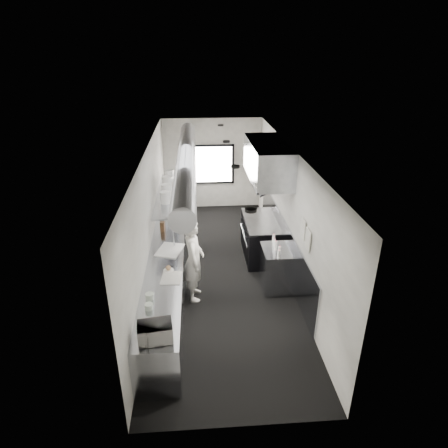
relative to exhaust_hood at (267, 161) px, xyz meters
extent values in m
cube|color=black|center=(-1.10, -0.70, -2.39)|extent=(3.00, 8.00, 0.01)
cube|color=beige|center=(-1.10, -0.70, 0.41)|extent=(3.00, 8.00, 0.01)
cube|color=silver|center=(-1.10, 3.30, -0.99)|extent=(3.00, 0.02, 2.80)
cube|color=silver|center=(-1.10, -4.70, -0.99)|extent=(3.00, 0.02, 2.80)
cube|color=silver|center=(-2.60, -0.70, -0.99)|extent=(0.02, 8.00, 2.80)
cube|color=silver|center=(0.40, -0.70, -0.99)|extent=(0.02, 8.00, 2.80)
cube|color=#9397A0|center=(0.38, -0.40, -1.84)|extent=(0.03, 5.50, 1.10)
cylinder|color=gray|center=(-1.80, -0.30, 0.16)|extent=(0.40, 6.40, 0.40)
cube|color=silver|center=(-1.10, 3.26, -0.99)|extent=(1.20, 0.03, 1.10)
cube|color=black|center=(-1.10, 3.28, -0.42)|extent=(1.36, 0.03, 0.08)
cube|color=black|center=(-1.10, 3.28, -1.57)|extent=(1.36, 0.03, 0.08)
cube|color=black|center=(-1.74, 3.28, -0.99)|extent=(0.08, 0.03, 1.25)
cube|color=black|center=(-0.46, 3.28, -0.99)|extent=(0.08, 0.03, 1.25)
cube|color=#9397A0|center=(0.00, 0.00, 0.01)|extent=(0.80, 2.20, 0.80)
cube|color=#9397A0|center=(-0.38, 0.00, -0.38)|extent=(0.05, 2.20, 0.05)
cube|color=black|center=(-0.08, 0.00, -0.33)|extent=(0.50, 2.10, 0.28)
cube|color=#9397A0|center=(-2.25, -1.20, -1.94)|extent=(0.70, 6.00, 0.90)
cube|color=#9397A0|center=(-2.30, 0.30, -0.84)|extent=(0.45, 3.00, 0.04)
cylinder|color=#9397A0|center=(-2.10, -1.10, -1.17)|extent=(0.04, 0.04, 0.66)
cylinder|color=#9397A0|center=(-2.10, 0.30, -1.17)|extent=(0.04, 0.04, 0.66)
cylinder|color=#9397A0|center=(-2.10, 1.70, -1.17)|extent=(0.04, 0.04, 0.66)
cube|color=black|center=(-0.05, 0.00, -1.94)|extent=(0.85, 1.60, 0.90)
cube|color=#9397A0|center=(-0.05, 0.00, -1.47)|extent=(0.85, 1.60, 0.04)
cube|color=#9397A0|center=(-0.46, 0.00, -1.94)|extent=(0.03, 1.55, 0.80)
cylinder|color=#9397A0|center=(-0.49, 0.00, -1.84)|extent=(0.03, 1.30, 0.03)
cube|color=#9397A0|center=(0.05, -1.40, -1.94)|extent=(0.65, 0.80, 0.90)
cube|color=#9397A0|center=(-2.25, 2.50, -1.94)|extent=(0.70, 1.20, 0.90)
cube|color=beige|center=(0.37, -1.90, -0.79)|extent=(0.02, 0.28, 0.38)
cube|color=beige|center=(0.37, -2.25, -0.84)|extent=(0.02, 0.28, 0.38)
imported|color=silver|center=(-1.70, -1.64, -1.52)|extent=(0.42, 0.64, 1.73)
imported|color=silver|center=(-2.24, -3.92, -1.36)|extent=(0.49, 0.40, 0.27)
cylinder|color=beige|center=(-2.41, -3.20, -1.44)|extent=(0.14, 0.14, 0.10)
cylinder|color=beige|center=(-2.42, -2.93, -1.44)|extent=(0.15, 0.15, 0.10)
cube|color=white|center=(-2.10, -2.32, -1.48)|extent=(0.39, 0.47, 0.01)
cylinder|color=white|center=(-2.16, -2.07, -1.48)|extent=(0.26, 0.26, 0.02)
sphere|color=tan|center=(-2.16, -2.07, -1.43)|extent=(0.10, 0.10, 0.10)
cube|color=silver|center=(-2.18, -1.28, -1.48)|extent=(0.62, 0.72, 0.02)
cube|color=#4D2C1B|center=(-2.39, -0.30, -1.38)|extent=(0.10, 0.21, 0.23)
cylinder|color=white|center=(-2.29, -0.31, -0.69)|extent=(0.28, 0.28, 0.26)
cylinder|color=white|center=(-2.29, 0.11, -0.68)|extent=(0.27, 0.27, 0.29)
cylinder|color=white|center=(-2.29, 0.50, -0.65)|extent=(0.26, 0.26, 0.35)
cylinder|color=white|center=(-2.28, 1.03, -0.65)|extent=(0.27, 0.27, 0.35)
cylinder|color=silver|center=(-0.02, -1.75, -1.40)|extent=(0.07, 0.07, 0.17)
cylinder|color=silver|center=(0.03, -1.60, -1.40)|extent=(0.07, 0.07, 0.17)
cylinder|color=silver|center=(-0.02, -1.41, -1.39)|extent=(0.08, 0.08, 0.20)
cylinder|color=silver|center=(-0.01, -1.24, -1.41)|extent=(0.06, 0.06, 0.17)
cylinder|color=silver|center=(0.01, -1.06, -1.40)|extent=(0.08, 0.08, 0.18)
camera|label=1|loc=(-1.58, -8.25, 2.29)|focal=30.74mm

